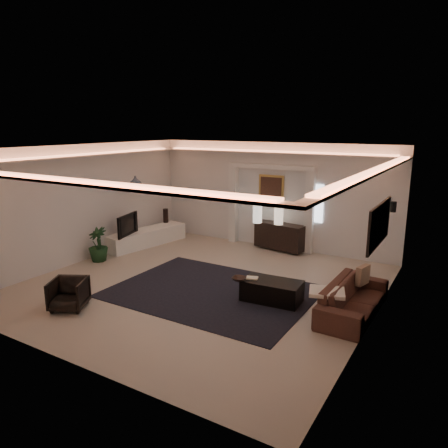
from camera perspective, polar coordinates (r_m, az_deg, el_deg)
The scene contains 33 objects.
floor at distance 9.16m, azimuth -3.03°, elevation -8.23°, with size 7.00×7.00×0.00m, color tan.
ceiling at distance 8.54m, azimuth -3.27°, elevation 10.19°, with size 7.00×7.00×0.00m, color white.
wall_back at distance 11.75m, azimuth 6.44°, elevation 3.85°, with size 7.00×7.00×0.00m, color silver.
wall_front at distance 6.26m, azimuth -21.40°, elevation -5.41°, with size 7.00×7.00×0.00m, color silver.
wall_left at distance 11.05m, azimuth -18.41°, elevation 2.66°, with size 7.00×7.00×0.00m, color silver.
wall_right at distance 7.43m, azimuth 19.90°, elevation -2.41°, with size 7.00×7.00×0.00m, color silver.
cove_soffit at distance 8.56m, azimuth -3.24°, elevation 8.32°, with size 7.00×7.00×0.04m, color silver.
daylight_slit at distance 11.27m, azimuth 12.64°, elevation 2.70°, with size 0.25×0.03×1.00m, color white.
area_rug at distance 8.80m, azimuth -1.57°, elevation -9.10°, with size 4.00×3.00×0.01m, color black.
pilaster_left at distance 12.24m, azimuth 1.29°, elevation 2.65°, with size 0.22×0.20×2.20m, color silver.
pilaster_right at distance 11.30m, azimuth 11.49°, elevation 1.49°, with size 0.22×0.20×2.20m, color silver.
alcove_header at distance 11.56m, azimuth 6.33°, elevation 7.70°, with size 2.52×0.20×0.12m, color silver.
painting_frame at distance 11.69m, azimuth 6.40°, elevation 4.80°, with size 0.74×0.04×0.74m, color tan.
painting_canvas at distance 11.67m, azimuth 6.35°, elevation 4.79°, with size 0.62×0.02×0.62m, color #4C2D1E.
art_panel_frame at distance 7.66m, azimuth 20.27°, elevation -0.04°, with size 0.04×1.64×0.74m, color black.
art_panel_gold at distance 7.67m, azimuth 20.09°, elevation -0.02°, with size 0.02×1.50×0.62m, color tan.
wall_sconce at distance 9.52m, azimuth 21.92°, elevation 2.17°, with size 0.12×0.12×0.22m, color black.
wall_niche at distance 11.92m, azimuth -13.22°, elevation 4.69°, with size 0.10×0.55×0.04m, color silver.
console at distance 11.59m, azimuth 7.52°, elevation -1.61°, with size 1.39×0.44×0.70m, color black.
lamp_left at distance 11.48m, azimuth 4.55°, elevation 1.85°, with size 0.25×0.25×0.55m, color white.
lamp_right at distance 11.36m, azimuth 7.42°, elevation 1.65°, with size 0.24×0.24×0.54m, color #FFE5C5.
media_ledge at distance 12.24m, azimuth -10.46°, elevation -1.77°, with size 0.62×2.50×0.47m, color white.
tv at distance 11.61m, azimuth -13.32°, elevation -0.12°, with size 0.13×1.01×0.58m, color black.
figurine at distance 12.91m, azimuth -7.89°, elevation 1.00°, with size 0.15×0.15×0.42m, color black.
ginger_jar at distance 11.77m, azimuth -11.88°, elevation 5.57°, with size 0.32×0.32×0.33m, color #436070.
plant at distance 11.04m, azimuth -16.66°, elevation -2.67°, with size 0.48×0.48×0.86m, color #18361A.
sofa at distance 8.05m, azimuth 17.08°, elevation -9.64°, with size 0.80×2.05×0.60m, color #412115.
throw_blanket at distance 7.56m, azimuth 13.73°, elevation -8.92°, with size 0.59×0.48×0.06m, color silver.
throw_pillow at distance 8.55m, azimuth 18.25°, elevation -6.57°, with size 0.11×0.37×0.37m, color #9F7D60.
coffee_table at distance 8.35m, azimuth 6.50°, elevation -8.99°, with size 1.13×0.62×0.42m, color black.
bowl at distance 8.24m, azimuth 2.04°, elevation -7.44°, with size 0.27×0.27×0.07m, color black.
magazine at distance 8.35m, azimuth 3.81°, elevation -7.31°, with size 0.23×0.16×0.03m, color beige.
armchair at distance 8.45m, azimuth -20.25°, elevation -8.86°, with size 0.62×0.64×0.58m, color black.
Camera 1 is at (4.77, -7.07, 3.36)m, focal length 33.83 mm.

